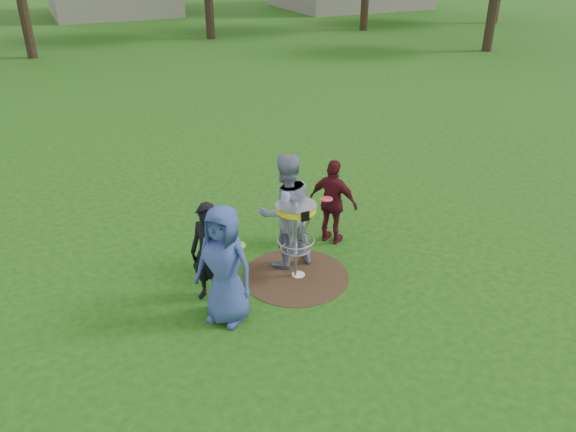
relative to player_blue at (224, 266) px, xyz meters
name	(u,v)px	position (x,y,z in m)	size (l,w,h in m)	color
ground	(296,276)	(1.42, 0.60, -0.93)	(100.00, 100.00, 0.00)	#19470F
dirt_patch	(296,276)	(1.42, 0.60, -0.92)	(1.80, 1.80, 0.01)	#47331E
player_blue	(224,266)	(0.00, 0.00, 0.00)	(0.91, 0.59, 1.85)	#33468E
player_black	(208,253)	(-0.05, 0.59, -0.11)	(0.60, 0.39, 1.64)	black
player_grey	(285,211)	(1.45, 1.06, 0.08)	(0.98, 0.77, 2.02)	gray
player_maroon	(333,202)	(2.56, 1.40, -0.12)	(0.94, 0.39, 1.61)	#50121C
disc_on_grass	(298,275)	(1.48, 0.61, -0.92)	(0.22, 0.22, 0.02)	white
disc_golf_basket	(296,223)	(1.42, 0.60, 0.09)	(0.66, 0.67, 1.38)	#9EA0A5
held_discs	(273,221)	(1.06, 0.68, 0.17)	(2.32, 1.35, 0.27)	#8BDD18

